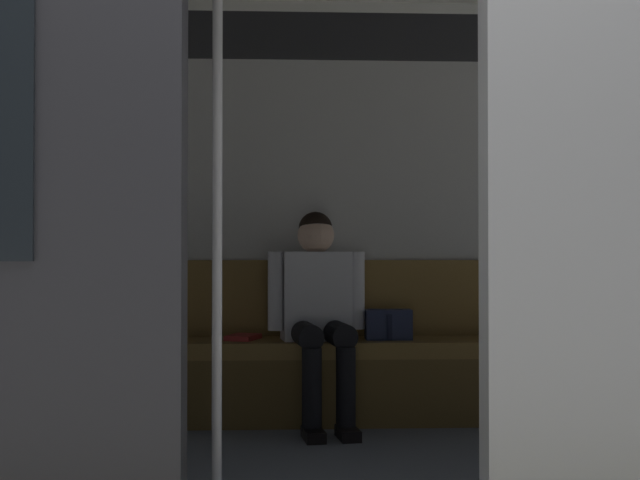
{
  "coord_description": "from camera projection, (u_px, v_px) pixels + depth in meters",
  "views": [
    {
      "loc": [
        0.16,
        2.45,
        0.96
      ],
      "look_at": [
        -0.01,
        -1.24,
        1.02
      ],
      "focal_mm": 46.31,
      "sensor_mm": 36.0,
      "label": 1
    }
  ],
  "objects": [
    {
      "name": "train_car",
      "position": [
        305.0,
        135.0,
        3.64
      ],
      "size": [
        6.4,
        2.71,
        2.24
      ],
      "color": "silver",
      "rests_on": "ground_plane"
    },
    {
      "name": "bench_seat",
      "position": [
        309.0,
        360.0,
        4.64
      ],
      "size": [
        3.15,
        0.44,
        0.47
      ],
      "color": "olive",
      "rests_on": "ground_plane"
    },
    {
      "name": "person_seated",
      "position": [
        318.0,
        302.0,
        4.59
      ],
      "size": [
        0.55,
        0.71,
        1.2
      ],
      "color": "silver",
      "rests_on": "ground_plane"
    },
    {
      "name": "handbag",
      "position": [
        388.0,
        324.0,
        4.7
      ],
      "size": [
        0.26,
        0.15,
        0.17
      ],
      "color": "#262D4C",
      "rests_on": "bench_seat"
    },
    {
      "name": "book",
      "position": [
        243.0,
        337.0,
        4.68
      ],
      "size": [
        0.21,
        0.26,
        0.03
      ],
      "primitive_type": "cube",
      "rotation": [
        0.0,
        0.0,
        -0.32
      ],
      "color": "#B22D2D",
      "rests_on": "bench_seat"
    },
    {
      "name": "grab_pole_door",
      "position": [
        217.0,
        227.0,
        2.9
      ],
      "size": [
        0.04,
        0.04,
        2.1
      ],
      "primitive_type": "cylinder",
      "color": "silver",
      "rests_on": "ground_plane"
    }
  ]
}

